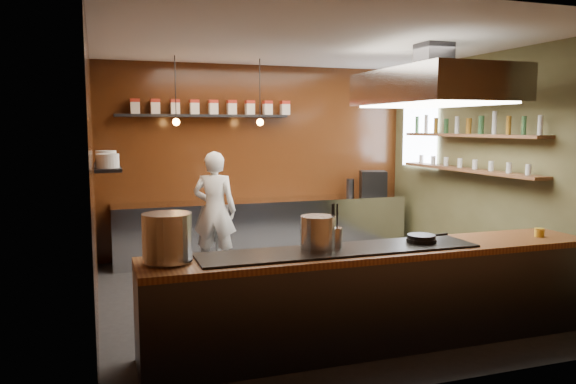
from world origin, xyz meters
name	(u,v)px	position (x,y,z in m)	size (l,w,h in m)	color
floor	(316,295)	(0.00, 0.00, 0.00)	(5.00, 5.00, 0.00)	black
back_wall	(259,160)	(0.00, 2.50, 1.50)	(5.00, 5.00, 0.00)	#37170A
left_wall	(93,179)	(-2.50, 0.00, 1.50)	(5.00, 5.00, 0.00)	#37170A
right_wall	(491,167)	(2.50, 0.00, 1.50)	(5.00, 5.00, 0.00)	brown
ceiling	(317,43)	(0.00, 0.00, 3.00)	(5.00, 5.00, 0.00)	silver
window_pane	(419,135)	(2.45, 1.70, 1.90)	(1.00, 1.00, 0.00)	white
prep_counter	(265,228)	(0.00, 2.17, 0.45)	(4.60, 0.65, 0.90)	silver
pass_counter	(378,296)	(0.00, -1.60, 0.47)	(4.40, 0.72, 0.94)	#38383D
tin_shelf	(204,116)	(-0.90, 2.36, 2.20)	(2.60, 0.26, 0.04)	black
plate_shelf	(107,167)	(-2.34, 1.00, 1.55)	(0.30, 1.40, 0.04)	black
bottle_shelf_upper	(468,135)	(2.34, 0.30, 1.92)	(0.26, 2.80, 0.04)	brown
bottle_shelf_lower	(467,170)	(2.34, 0.30, 1.45)	(0.26, 2.80, 0.04)	brown
extractor_hood	(433,86)	(1.30, -0.40, 2.51)	(1.20, 2.00, 0.72)	#38383D
pendant_left	(176,118)	(-1.40, 1.70, 2.15)	(0.10, 0.10, 0.95)	black
pendant_right	(260,119)	(-0.20, 1.70, 2.15)	(0.10, 0.10, 0.95)	black
storage_tins	(213,107)	(-0.75, 2.36, 2.33)	(2.43, 0.13, 0.22)	beige
plate_stacks	(107,159)	(-2.34, 1.00, 1.65)	(0.26, 1.16, 0.16)	white
bottles	(469,125)	(2.34, 0.30, 2.06)	(0.06, 2.66, 0.24)	silver
wine_glasses	(467,164)	(2.34, 0.30, 1.53)	(0.07, 2.37, 0.13)	silver
stockpot_large	(167,237)	(-1.93, -1.56, 1.14)	(0.41, 0.41, 0.40)	silver
stockpot_small	(318,232)	(-0.59, -1.52, 1.09)	(0.32, 0.32, 0.30)	silver
utensil_crock	(334,237)	(-0.42, -1.52, 1.03)	(0.14, 0.14, 0.18)	#BABDC2
frying_pan	(422,238)	(0.46, -1.57, 0.97)	(0.46, 0.29, 0.07)	black
butter_jar	(539,232)	(1.80, -1.65, 0.96)	(0.10, 0.10, 0.09)	yellow
espresso_machine	(373,183)	(1.84, 2.10, 1.11)	(0.41, 0.39, 0.41)	black
chef	(215,210)	(-0.88, 1.70, 0.85)	(0.62, 0.41, 1.69)	white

